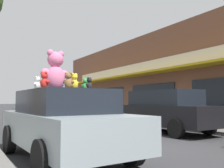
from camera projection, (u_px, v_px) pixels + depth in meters
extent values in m
plane|color=#333335|center=(155.00, 148.00, 6.61)|extent=(260.00, 260.00, 0.00)
cube|color=brown|center=(218.00, 80.00, 20.56)|extent=(14.21, 28.12, 5.99)
cube|color=gold|center=(145.00, 73.00, 16.64)|extent=(1.08, 23.62, 0.12)
cube|color=silver|center=(151.00, 66.00, 16.93)|extent=(0.08, 22.49, 0.70)
cube|color=black|center=(152.00, 99.00, 16.77)|extent=(0.06, 4.27, 2.00)
cube|color=black|center=(109.00, 99.00, 21.58)|extent=(0.06, 4.27, 2.00)
cube|color=black|center=(83.00, 100.00, 26.39)|extent=(0.06, 4.27, 2.00)
cube|color=#8C999E|center=(64.00, 128.00, 5.35)|extent=(1.88, 4.17, 0.65)
cube|color=black|center=(64.00, 101.00, 5.39)|extent=(1.61, 2.31, 0.49)
cylinder|color=black|center=(9.00, 139.00, 5.93)|extent=(0.22, 0.66, 0.66)
cylinder|color=black|center=(75.00, 134.00, 6.86)|extent=(0.22, 0.66, 0.66)
cylinder|color=black|center=(42.00, 160.00, 3.80)|extent=(0.22, 0.66, 0.66)
cylinder|color=black|center=(132.00, 149.00, 4.72)|extent=(0.22, 0.66, 0.66)
ellipsoid|color=pink|center=(55.00, 78.00, 5.60)|extent=(0.49, 0.44, 0.57)
sphere|color=pink|center=(55.00, 60.00, 5.63)|extent=(0.42, 0.42, 0.36)
sphere|color=pink|center=(61.00, 54.00, 5.72)|extent=(0.17, 0.17, 0.15)
sphere|color=pink|center=(50.00, 53.00, 5.55)|extent=(0.17, 0.17, 0.15)
sphere|color=#FFA3DA|center=(52.00, 61.00, 5.74)|extent=(0.16, 0.16, 0.14)
sphere|color=pink|center=(63.00, 74.00, 5.78)|extent=(0.24, 0.24, 0.21)
sphere|color=pink|center=(45.00, 73.00, 5.48)|extent=(0.24, 0.24, 0.21)
ellipsoid|color=olive|center=(68.00, 84.00, 4.86)|extent=(0.21, 0.21, 0.21)
sphere|color=olive|center=(68.00, 76.00, 4.87)|extent=(0.19, 0.19, 0.13)
sphere|color=olive|center=(71.00, 73.00, 4.86)|extent=(0.08, 0.08, 0.05)
sphere|color=olive|center=(66.00, 73.00, 4.89)|extent=(0.08, 0.08, 0.05)
sphere|color=tan|center=(70.00, 77.00, 4.92)|extent=(0.07, 0.07, 0.05)
sphere|color=olive|center=(73.00, 82.00, 4.85)|extent=(0.11, 0.11, 0.08)
sphere|color=olive|center=(65.00, 82.00, 4.89)|extent=(0.11, 0.11, 0.08)
ellipsoid|color=red|center=(44.00, 84.00, 4.88)|extent=(0.19, 0.20, 0.21)
sphere|color=red|center=(44.00, 76.00, 4.89)|extent=(0.18, 0.18, 0.13)
sphere|color=red|center=(46.00, 73.00, 4.86)|extent=(0.07, 0.07, 0.06)
sphere|color=red|center=(43.00, 73.00, 4.92)|extent=(0.07, 0.07, 0.06)
sphere|color=#FF4741|center=(47.00, 76.00, 4.93)|extent=(0.07, 0.07, 0.05)
sphere|color=red|center=(47.00, 82.00, 4.84)|extent=(0.10, 0.10, 0.08)
sphere|color=red|center=(42.00, 82.00, 4.94)|extent=(0.10, 0.10, 0.08)
ellipsoid|color=blue|center=(59.00, 87.00, 5.85)|extent=(0.20, 0.21, 0.21)
sphere|color=blue|center=(59.00, 80.00, 5.86)|extent=(0.19, 0.19, 0.14)
sphere|color=blue|center=(61.00, 77.00, 5.84)|extent=(0.08, 0.08, 0.06)
sphere|color=blue|center=(58.00, 78.00, 5.89)|extent=(0.08, 0.08, 0.06)
sphere|color=#548DFF|center=(61.00, 80.00, 5.91)|extent=(0.07, 0.07, 0.05)
sphere|color=blue|center=(62.00, 85.00, 5.82)|extent=(0.11, 0.11, 0.08)
sphere|color=blue|center=(57.00, 85.00, 5.90)|extent=(0.11, 0.11, 0.08)
ellipsoid|color=green|center=(85.00, 87.00, 5.68)|extent=(0.18, 0.18, 0.18)
sphere|color=green|center=(85.00, 81.00, 5.69)|extent=(0.16, 0.16, 0.12)
sphere|color=green|center=(87.00, 79.00, 5.68)|extent=(0.07, 0.07, 0.05)
sphere|color=green|center=(84.00, 79.00, 5.70)|extent=(0.07, 0.07, 0.05)
sphere|color=#5ADA6D|center=(86.00, 81.00, 5.74)|extent=(0.06, 0.06, 0.04)
sphere|color=green|center=(89.00, 85.00, 5.68)|extent=(0.09, 0.09, 0.07)
sphere|color=green|center=(82.00, 85.00, 5.71)|extent=(0.09, 0.09, 0.07)
ellipsoid|color=white|center=(37.00, 86.00, 5.14)|extent=(0.17, 0.17, 0.17)
sphere|color=white|center=(37.00, 80.00, 5.15)|extent=(0.15, 0.15, 0.11)
sphere|color=white|center=(39.00, 78.00, 5.18)|extent=(0.06, 0.06, 0.05)
sphere|color=white|center=(36.00, 77.00, 5.11)|extent=(0.06, 0.06, 0.05)
sphere|color=white|center=(35.00, 80.00, 5.16)|extent=(0.06, 0.06, 0.04)
sphere|color=white|center=(39.00, 84.00, 5.21)|extent=(0.09, 0.09, 0.06)
sphere|color=white|center=(35.00, 84.00, 5.08)|extent=(0.09, 0.09, 0.06)
ellipsoid|color=yellow|center=(74.00, 84.00, 5.10)|extent=(0.20, 0.19, 0.21)
sphere|color=yellow|center=(74.00, 77.00, 5.11)|extent=(0.18, 0.18, 0.13)
sphere|color=yellow|center=(76.00, 75.00, 5.16)|extent=(0.07, 0.07, 0.06)
sphere|color=yellow|center=(73.00, 74.00, 5.08)|extent=(0.07, 0.07, 0.06)
sphere|color=#FFFF4D|center=(72.00, 77.00, 5.15)|extent=(0.07, 0.07, 0.05)
sphere|color=yellow|center=(77.00, 83.00, 5.18)|extent=(0.10, 0.10, 0.08)
sphere|color=yellow|center=(71.00, 82.00, 5.04)|extent=(0.10, 0.10, 0.08)
ellipsoid|color=purple|center=(67.00, 89.00, 6.40)|extent=(0.12, 0.11, 0.15)
sphere|color=purple|center=(67.00, 85.00, 6.41)|extent=(0.10, 0.10, 0.09)
sphere|color=purple|center=(68.00, 84.00, 6.43)|extent=(0.04, 0.04, 0.04)
sphere|color=purple|center=(66.00, 83.00, 6.39)|extent=(0.04, 0.04, 0.04)
sphere|color=#BA67ED|center=(67.00, 85.00, 6.44)|extent=(0.04, 0.04, 0.04)
sphere|color=purple|center=(69.00, 88.00, 6.45)|extent=(0.06, 0.06, 0.05)
sphere|color=purple|center=(65.00, 88.00, 6.38)|extent=(0.06, 0.06, 0.05)
ellipsoid|color=black|center=(89.00, 86.00, 5.31)|extent=(0.17, 0.16, 0.17)
sphere|color=black|center=(89.00, 80.00, 5.32)|extent=(0.15, 0.15, 0.11)
sphere|color=black|center=(90.00, 78.00, 5.36)|extent=(0.06, 0.06, 0.05)
sphere|color=black|center=(88.00, 78.00, 5.29)|extent=(0.06, 0.06, 0.05)
sphere|color=#3A3A3D|center=(87.00, 81.00, 5.34)|extent=(0.06, 0.06, 0.04)
sphere|color=black|center=(91.00, 85.00, 5.38)|extent=(0.09, 0.09, 0.06)
sphere|color=black|center=(87.00, 84.00, 5.26)|extent=(0.09, 0.09, 0.06)
ellipsoid|color=beige|center=(74.00, 86.00, 5.52)|extent=(0.19, 0.19, 0.19)
sphere|color=beige|center=(74.00, 80.00, 5.53)|extent=(0.17, 0.17, 0.12)
sphere|color=beige|center=(75.00, 78.00, 5.57)|extent=(0.07, 0.07, 0.05)
sphere|color=beige|center=(73.00, 78.00, 5.49)|extent=(0.07, 0.07, 0.05)
sphere|color=white|center=(72.00, 80.00, 5.54)|extent=(0.06, 0.06, 0.04)
sphere|color=beige|center=(75.00, 85.00, 5.59)|extent=(0.10, 0.10, 0.07)
sphere|color=beige|center=(72.00, 85.00, 5.45)|extent=(0.10, 0.10, 0.07)
cube|color=black|center=(164.00, 115.00, 10.00)|extent=(1.67, 4.69, 0.74)
cube|color=black|center=(164.00, 98.00, 10.05)|extent=(1.47, 2.91, 0.59)
cylinder|color=black|center=(127.00, 122.00, 10.80)|extent=(0.20, 0.66, 0.66)
cylinder|color=black|center=(156.00, 121.00, 11.63)|extent=(0.20, 0.66, 0.66)
cylinder|color=black|center=(176.00, 128.00, 8.31)|extent=(0.20, 0.66, 0.66)
cylinder|color=black|center=(208.00, 126.00, 9.15)|extent=(0.20, 0.66, 0.66)
cube|color=#1E4793|center=(93.00, 111.00, 15.43)|extent=(1.69, 4.55, 0.66)
cube|color=black|center=(93.00, 100.00, 15.48)|extent=(1.48, 2.77, 0.61)
cylinder|color=black|center=(72.00, 115.00, 16.19)|extent=(0.20, 0.66, 0.66)
cylinder|color=black|center=(94.00, 115.00, 17.04)|extent=(0.20, 0.66, 0.66)
cylinder|color=black|center=(91.00, 118.00, 13.78)|extent=(0.20, 0.66, 0.66)
cylinder|color=black|center=(116.00, 117.00, 14.63)|extent=(0.20, 0.66, 0.66)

